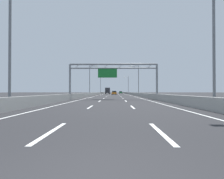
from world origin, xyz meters
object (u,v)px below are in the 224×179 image
object	(u,v)px
black_car	(114,93)
sign_gantry	(112,72)
blue_car	(114,92)
box_truck	(108,91)
streetlamp_left_mid	(90,79)
red_car	(115,92)
streetlamp_right_near	(211,37)
streetlamp_left_near	(13,38)
streetlamp_left_far	(101,84)
green_car	(121,92)
streetlamp_right_far	(128,84)
orange_car	(114,93)
streetlamp_right_mid	(138,78)

from	to	relation	value
black_car	sign_gantry	bearing A→B (deg)	-90.09
blue_car	box_truck	size ratio (longest dim) A/B	0.53
streetlamp_left_mid	red_car	bearing A→B (deg)	78.55
black_car	streetlamp_right_near	bearing A→B (deg)	-83.59
streetlamp_left_near	streetlamp_left_far	world-z (taller)	same
streetlamp_left_far	green_car	xyz separation A→B (m)	(11.16, 8.41, -4.66)
black_car	streetlamp_right_far	bearing A→B (deg)	63.82
streetlamp_left_near	box_truck	size ratio (longest dim) A/B	1.10
streetlamp_right_far	red_car	world-z (taller)	streetlamp_right_far
streetlamp_right_far	orange_car	distance (m)	27.43
red_car	green_car	bearing A→B (deg)	73.40
orange_car	streetlamp_left_mid	bearing A→B (deg)	-116.11
streetlamp_left_far	black_car	bearing A→B (deg)	-64.19
streetlamp_left_mid	streetlamp_left_far	size ratio (longest dim) A/B	1.00
blue_car	streetlamp_left_near	bearing A→B (deg)	-94.30
blue_car	box_truck	bearing A→B (deg)	-101.37
box_truck	red_car	bearing A→B (deg)	-6.03
streetlamp_left_far	sign_gantry	bearing A→B (deg)	-83.52
streetlamp_right_far	red_car	distance (m)	9.27
box_truck	blue_car	bearing A→B (deg)	78.63
streetlamp_right_near	red_car	xyz separation A→B (m)	(-7.29, 78.89, -4.64)
streetlamp_left_mid	green_car	size ratio (longest dim) A/B	2.15
streetlamp_right_mid	green_car	bearing A→B (deg)	94.35
red_car	blue_car	distance (m)	17.17
streetlamp_left_near	green_car	bearing A→B (deg)	82.98
orange_car	box_truck	distance (m)	23.30
streetlamp_left_mid	streetlamp_right_mid	xyz separation A→B (m)	(14.93, 0.00, 0.00)
blue_car	streetlamp_left_mid	bearing A→B (deg)	-97.49
streetlamp_right_near	streetlamp_left_far	xyz separation A→B (m)	(-14.93, 82.27, 0.00)
black_car	green_car	xyz separation A→B (m)	(3.76, 23.72, -0.04)
streetlamp_right_mid	orange_car	xyz separation A→B (m)	(-7.50, 15.16, -4.65)
streetlamp_right_far	red_car	size ratio (longest dim) A/B	2.21
black_car	orange_car	world-z (taller)	black_car
streetlamp_right_near	streetlamp_left_mid	xyz separation A→B (m)	(-14.93, 41.14, 0.00)
sign_gantry	orange_car	bearing A→B (deg)	89.85
streetlamp_left_mid	green_car	world-z (taller)	streetlamp_left_mid
red_car	streetlamp_left_mid	bearing A→B (deg)	-101.45
streetlamp_left_near	streetlamp_left_mid	distance (m)	41.14
streetlamp_left_near	black_car	world-z (taller)	streetlamp_left_near
sign_gantry	box_truck	distance (m)	61.74
green_car	box_truck	xyz separation A→B (m)	(-7.31, -11.39, 1.02)
streetlamp_left_mid	green_car	distance (m)	51.00
black_car	green_car	bearing A→B (deg)	81.00
streetlamp_left_near	red_car	xyz separation A→B (m)	(7.65, 78.89, -4.64)
sign_gantry	streetlamp_right_near	size ratio (longest dim) A/B	1.67
sign_gantry	blue_car	world-z (taller)	sign_gantry
streetlamp_left_mid	streetlamp_right_mid	world-z (taller)	same
sign_gantry	black_car	xyz separation A→B (m)	(0.08, 49.23, -4.05)
black_car	streetlamp_right_mid	bearing A→B (deg)	-73.75
streetlamp_left_far	blue_car	size ratio (longest dim) A/B	2.06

